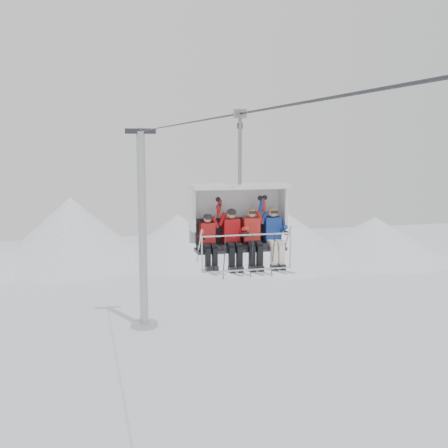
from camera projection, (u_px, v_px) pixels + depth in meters
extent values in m
cone|color=white|center=(71.00, 231.00, 57.95)|extent=(16.00, 16.00, 7.00)
cone|color=white|center=(178.00, 237.00, 59.85)|extent=(14.00, 14.00, 5.00)
cone|color=white|center=(273.00, 232.00, 60.32)|extent=(18.00, 18.00, 6.00)
cone|color=white|center=(374.00, 238.00, 61.22)|extent=(16.00, 16.00, 4.50)
cone|color=white|center=(225.00, 233.00, 64.24)|extent=(12.00, 12.00, 4.50)
cylinder|color=#A7A9AE|center=(143.00, 231.00, 37.64)|extent=(0.56, 0.56, 13.30)
cylinder|color=#A7A9AE|center=(145.00, 325.00, 38.59)|extent=(1.80, 1.80, 0.30)
cube|color=#2F2F35|center=(140.00, 131.00, 36.68)|extent=(2.00, 0.35, 0.35)
cylinder|color=#2F2F35|center=(224.00, 116.00, 15.60)|extent=(0.06, 50.00, 0.06)
cube|color=black|center=(241.00, 246.00, 14.44)|extent=(2.24, 0.55, 0.10)
cube|color=black|center=(238.00, 230.00, 14.64)|extent=(2.24, 0.10, 0.65)
cube|color=#2F2F35|center=(241.00, 249.00, 14.46)|extent=(2.35, 0.60, 0.08)
cube|color=silver|center=(236.00, 213.00, 14.79)|extent=(2.50, 0.10, 1.49)
cube|color=silver|center=(240.00, 186.00, 14.30)|extent=(2.50, 0.90, 0.10)
cylinder|color=silver|center=(247.00, 235.00, 13.86)|extent=(2.29, 0.04, 0.04)
cylinder|color=silver|center=(247.00, 270.00, 13.92)|extent=(2.29, 0.04, 0.04)
cylinder|color=gray|center=(240.00, 150.00, 14.18)|extent=(0.10, 0.10, 1.82)
cube|color=gray|center=(240.00, 114.00, 14.05)|extent=(0.30, 0.18, 0.22)
cube|color=#AB1A19|center=(207.00, 233.00, 14.22)|extent=(0.37, 0.25, 0.55)
sphere|color=tan|center=(208.00, 219.00, 14.12)|extent=(0.20, 0.20, 0.20)
cube|color=black|center=(208.00, 257.00, 13.85)|extent=(0.12, 0.15, 0.44)
cube|color=black|center=(215.00, 257.00, 13.89)|extent=(0.12, 0.15, 0.44)
cube|color=silver|center=(209.00, 272.00, 13.81)|extent=(0.08, 1.69, 0.26)
cube|color=silver|center=(216.00, 272.00, 13.85)|extent=(0.08, 1.69, 0.26)
cube|color=#B00E13|center=(231.00, 231.00, 14.36)|extent=(0.42, 0.28, 0.62)
sphere|color=tan|center=(231.00, 214.00, 14.26)|extent=(0.23, 0.23, 0.23)
cube|color=black|center=(232.00, 257.00, 14.00)|extent=(0.14, 0.15, 0.50)
cube|color=black|center=(239.00, 257.00, 14.05)|extent=(0.14, 0.15, 0.50)
cube|color=silver|center=(233.00, 273.00, 13.96)|extent=(0.10, 1.69, 0.26)
cube|color=silver|center=(240.00, 273.00, 14.01)|extent=(0.10, 1.69, 0.26)
cube|color=red|center=(251.00, 230.00, 14.49)|extent=(0.43, 0.29, 0.63)
sphere|color=tan|center=(251.00, 213.00, 14.39)|extent=(0.23, 0.23, 0.23)
cube|color=black|center=(252.00, 256.00, 14.13)|extent=(0.14, 0.15, 0.51)
cube|color=black|center=(260.00, 256.00, 14.19)|extent=(0.14, 0.15, 0.51)
cube|color=silver|center=(253.00, 272.00, 14.10)|extent=(0.10, 1.69, 0.26)
cube|color=silver|center=(261.00, 272.00, 14.15)|extent=(0.10, 1.69, 0.26)
cube|color=navy|center=(272.00, 229.00, 14.64)|extent=(0.42, 0.28, 0.63)
sphere|color=tan|center=(273.00, 212.00, 14.54)|extent=(0.23, 0.23, 0.23)
cube|color=white|center=(274.00, 255.00, 14.28)|extent=(0.14, 0.15, 0.51)
cube|color=white|center=(281.00, 255.00, 14.33)|extent=(0.14, 0.15, 0.51)
cube|color=silver|center=(275.00, 271.00, 14.24)|extent=(0.10, 1.69, 0.26)
cube|color=silver|center=(283.00, 270.00, 14.29)|extent=(0.10, 1.69, 0.26)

